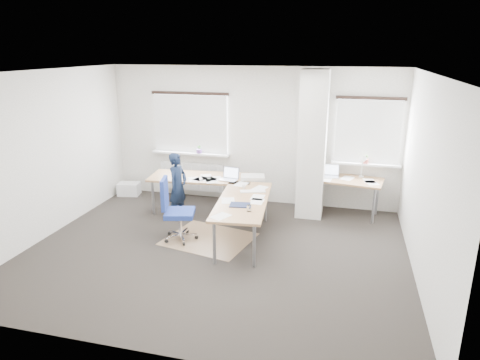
% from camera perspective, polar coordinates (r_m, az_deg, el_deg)
% --- Properties ---
extents(ground, '(6.00, 6.00, 0.00)m').
position_cam_1_polar(ground, '(7.01, -3.22, -9.38)').
color(ground, '#272420').
rests_on(ground, ground).
extents(room_shell, '(6.04, 5.04, 2.82)m').
position_cam_1_polar(room_shell, '(6.80, -0.84, 5.44)').
color(room_shell, beige).
rests_on(room_shell, ground).
extents(floor_mat, '(1.59, 1.43, 0.01)m').
position_cam_1_polar(floor_mat, '(7.40, -4.17, -7.85)').
color(floor_mat, '#896A4A').
rests_on(floor_mat, ground).
extents(white_crate, '(0.51, 0.40, 0.27)m').
position_cam_1_polar(white_crate, '(9.82, -14.58, -1.15)').
color(white_crate, white).
rests_on(white_crate, ground).
extents(desk_main, '(2.64, 2.63, 0.96)m').
position_cam_1_polar(desk_main, '(7.73, -2.22, -1.22)').
color(desk_main, olive).
rests_on(desk_main, ground).
extents(desk_side, '(1.49, 0.92, 1.22)m').
position_cam_1_polar(desk_side, '(8.48, 13.81, -0.09)').
color(desk_side, olive).
rests_on(desk_side, ground).
extents(task_chair, '(0.61, 0.59, 1.09)m').
position_cam_1_polar(task_chair, '(7.34, -8.31, -5.67)').
color(task_chair, navy).
rests_on(task_chair, ground).
extents(person, '(0.40, 0.52, 1.28)m').
position_cam_1_polar(person, '(8.12, -8.28, -0.84)').
color(person, '#101B31').
rests_on(person, ground).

